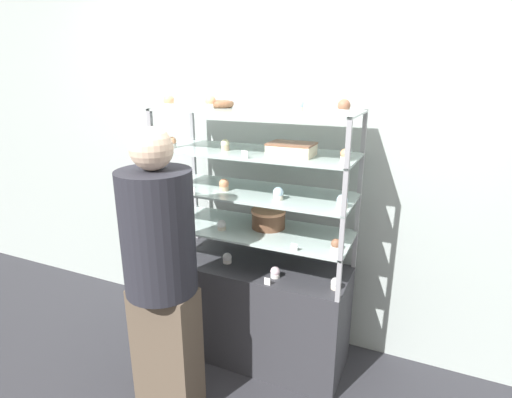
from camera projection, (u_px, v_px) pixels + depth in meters
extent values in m
plane|color=#2D2D33|center=(256.00, 352.00, 2.73)|extent=(20.00, 20.00, 0.00)
cube|color=#A8B2AD|center=(279.00, 156.00, 2.67)|extent=(8.00, 0.05, 2.60)
cube|color=#333338|center=(256.00, 310.00, 2.63)|extent=(1.17, 0.46, 0.67)
cube|color=#99999E|center=(197.00, 222.00, 2.91)|extent=(0.02, 0.02, 0.24)
cube|color=#99999E|center=(355.00, 249.00, 2.47)|extent=(0.02, 0.02, 0.24)
cube|color=#99999E|center=(160.00, 245.00, 2.53)|extent=(0.02, 0.02, 0.24)
cube|color=#99999E|center=(339.00, 281.00, 2.08)|extent=(0.02, 0.02, 0.24)
cube|color=#B2C6C1|center=(256.00, 230.00, 2.46)|extent=(1.17, 0.46, 0.01)
cube|color=#99999E|center=(195.00, 191.00, 2.84)|extent=(0.02, 0.02, 0.24)
cube|color=#99999E|center=(358.00, 212.00, 2.39)|extent=(0.02, 0.02, 0.24)
cube|color=#99999E|center=(157.00, 209.00, 2.45)|extent=(0.02, 0.02, 0.24)
cube|color=#99999E|center=(342.00, 238.00, 2.01)|extent=(0.02, 0.02, 0.24)
cube|color=#B2C6C1|center=(256.00, 192.00, 2.39)|extent=(1.17, 0.46, 0.01)
cube|color=#99999E|center=(194.00, 157.00, 2.77)|extent=(0.02, 0.02, 0.24)
cube|color=#99999E|center=(361.00, 173.00, 2.32)|extent=(0.02, 0.02, 0.24)
cube|color=#99999E|center=(154.00, 170.00, 2.38)|extent=(0.02, 0.02, 0.24)
cube|color=#99999E|center=(345.00, 192.00, 1.94)|extent=(0.02, 0.02, 0.24)
cube|color=#B2C6C1|center=(256.00, 153.00, 2.32)|extent=(1.17, 0.46, 0.01)
cube|color=#99999E|center=(192.00, 122.00, 2.69)|extent=(0.02, 0.02, 0.24)
cube|color=#99999E|center=(364.00, 131.00, 2.25)|extent=(0.02, 0.02, 0.24)
cube|color=#99999E|center=(151.00, 130.00, 2.31)|extent=(0.02, 0.02, 0.24)
cube|color=#99999E|center=(348.00, 143.00, 1.87)|extent=(0.02, 0.02, 0.24)
cube|color=#B2C6C1|center=(256.00, 110.00, 2.25)|extent=(1.17, 0.46, 0.01)
cylinder|color=brown|center=(268.00, 220.00, 2.47)|extent=(0.21, 0.21, 0.10)
cylinder|color=#E5996B|center=(269.00, 211.00, 2.45)|extent=(0.21, 0.21, 0.02)
cube|color=beige|center=(291.00, 150.00, 2.19)|extent=(0.25, 0.18, 0.06)
cube|color=#8C5B42|center=(292.00, 144.00, 2.18)|extent=(0.25, 0.18, 0.01)
cylinder|color=#CCB28C|center=(179.00, 254.00, 2.65)|extent=(0.05, 0.05, 0.02)
sphere|color=white|center=(179.00, 250.00, 2.64)|extent=(0.06, 0.06, 0.06)
cylinder|color=white|center=(227.00, 261.00, 2.55)|extent=(0.05, 0.05, 0.02)
sphere|color=white|center=(227.00, 257.00, 2.54)|extent=(0.06, 0.06, 0.06)
cylinder|color=white|center=(275.00, 275.00, 2.37)|extent=(0.05, 0.05, 0.02)
sphere|color=silver|center=(275.00, 271.00, 2.36)|extent=(0.06, 0.06, 0.06)
cylinder|color=beige|center=(336.00, 287.00, 2.24)|extent=(0.05, 0.05, 0.02)
sphere|color=white|center=(336.00, 283.00, 2.23)|extent=(0.06, 0.06, 0.06)
cube|color=white|center=(267.00, 281.00, 2.28)|extent=(0.04, 0.00, 0.04)
cylinder|color=beige|center=(178.00, 220.00, 2.57)|extent=(0.05, 0.05, 0.02)
sphere|color=white|center=(177.00, 216.00, 2.56)|extent=(0.05, 0.05, 0.05)
cylinder|color=beige|center=(222.00, 228.00, 2.44)|extent=(0.05, 0.05, 0.02)
sphere|color=white|center=(222.00, 224.00, 2.43)|extent=(0.05, 0.05, 0.05)
cylinder|color=white|center=(336.00, 248.00, 2.16)|extent=(0.05, 0.05, 0.02)
sphere|color=#8C5B42|center=(336.00, 244.00, 2.15)|extent=(0.05, 0.05, 0.05)
cube|color=white|center=(294.00, 247.00, 2.15)|extent=(0.04, 0.00, 0.04)
cylinder|color=#CCB28C|center=(175.00, 183.00, 2.52)|extent=(0.06, 0.06, 0.03)
sphere|color=silver|center=(175.00, 178.00, 2.51)|extent=(0.06, 0.06, 0.06)
cylinder|color=#CCB28C|center=(224.00, 188.00, 2.40)|extent=(0.06, 0.06, 0.03)
sphere|color=#E5996B|center=(224.00, 184.00, 2.39)|extent=(0.06, 0.06, 0.06)
cylinder|color=beige|center=(278.00, 197.00, 2.23)|extent=(0.06, 0.06, 0.03)
sphere|color=silver|center=(278.00, 192.00, 2.22)|extent=(0.06, 0.06, 0.06)
cylinder|color=beige|center=(342.00, 205.00, 2.09)|extent=(0.06, 0.06, 0.03)
sphere|color=silver|center=(342.00, 200.00, 2.08)|extent=(0.06, 0.06, 0.06)
cube|color=white|center=(192.00, 191.00, 2.32)|extent=(0.04, 0.00, 0.04)
cylinder|color=white|center=(172.00, 145.00, 2.43)|extent=(0.05, 0.05, 0.03)
sphere|color=#E5996B|center=(172.00, 141.00, 2.43)|extent=(0.05, 0.05, 0.05)
cylinder|color=#CCB28C|center=(225.00, 148.00, 2.35)|extent=(0.05, 0.05, 0.03)
sphere|color=#F4EAB2|center=(225.00, 143.00, 2.34)|extent=(0.05, 0.05, 0.05)
cylinder|color=beige|center=(345.00, 159.00, 2.05)|extent=(0.05, 0.05, 0.03)
sphere|color=#E5996B|center=(345.00, 153.00, 2.04)|extent=(0.05, 0.05, 0.05)
cube|color=white|center=(245.00, 155.00, 2.11)|extent=(0.04, 0.00, 0.04)
cylinder|color=white|center=(169.00, 105.00, 2.35)|extent=(0.06, 0.06, 0.02)
sphere|color=#E5996B|center=(169.00, 100.00, 2.34)|extent=(0.06, 0.06, 0.06)
cylinder|color=beige|center=(210.00, 106.00, 2.31)|extent=(0.06, 0.06, 0.02)
sphere|color=#E5996B|center=(210.00, 101.00, 2.30)|extent=(0.06, 0.06, 0.06)
cylinder|color=white|center=(250.00, 108.00, 2.17)|extent=(0.06, 0.06, 0.02)
sphere|color=white|center=(250.00, 102.00, 2.16)|extent=(0.06, 0.06, 0.06)
cylinder|color=beige|center=(298.00, 109.00, 2.07)|extent=(0.06, 0.06, 0.02)
sphere|color=silver|center=(298.00, 104.00, 2.07)|extent=(0.06, 0.06, 0.06)
cylinder|color=white|center=(344.00, 112.00, 1.95)|extent=(0.06, 0.06, 0.02)
sphere|color=#8C5B42|center=(344.00, 106.00, 1.94)|extent=(0.06, 0.06, 0.06)
cube|color=white|center=(276.00, 109.00, 1.97)|extent=(0.04, 0.00, 0.04)
torus|color=brown|center=(222.00, 104.00, 2.34)|extent=(0.15, 0.15, 0.04)
cube|color=brown|center=(167.00, 348.00, 2.21)|extent=(0.35, 0.19, 0.74)
cylinder|color=#26262D|center=(158.00, 233.00, 2.00)|extent=(0.37, 0.37, 0.64)
sphere|color=beige|center=(151.00, 149.00, 1.87)|extent=(0.21, 0.21, 0.21)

